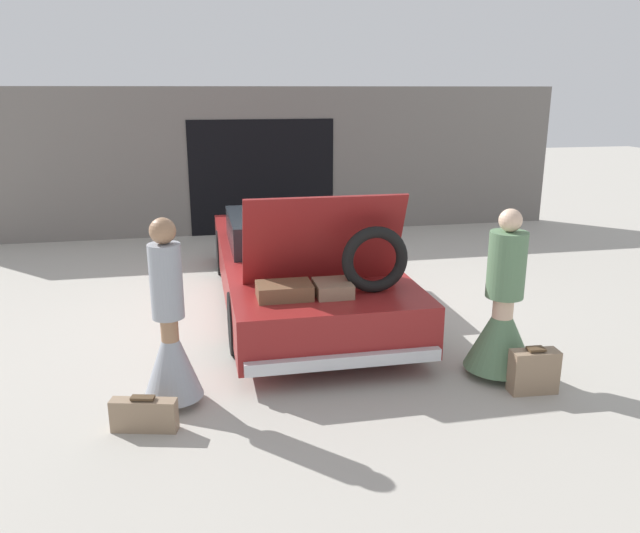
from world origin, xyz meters
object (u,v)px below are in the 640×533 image
at_px(car, 299,263).
at_px(person_right, 502,318).
at_px(suitcase_beside_right_person, 534,371).
at_px(suitcase_beside_left_person, 144,415).
at_px(person_left, 170,340).

relative_size(car, person_right, 3.06).
bearing_deg(person_right, suitcase_beside_right_person, -168.96).
bearing_deg(suitcase_beside_right_person, person_right, 107.82).
bearing_deg(suitcase_beside_left_person, person_left, 61.29).
distance_m(person_right, suitcase_beside_right_person, 0.59).
xyz_separation_m(person_left, suitcase_beside_left_person, (-0.23, -0.42, -0.48)).
distance_m(person_right, suitcase_beside_left_person, 3.45).
xyz_separation_m(car, person_left, (-1.59, -2.55, 0.08)).
relative_size(car, suitcase_beside_left_person, 9.11).
relative_size(person_left, suitcase_beside_left_person, 3.05).
bearing_deg(suitcase_beside_left_person, suitcase_beside_right_person, -0.20).
distance_m(car, person_left, 3.00).
height_order(person_left, suitcase_beside_right_person, person_left).
bearing_deg(suitcase_beside_right_person, person_left, 172.49).
height_order(suitcase_beside_left_person, suitcase_beside_right_person, suitcase_beside_right_person).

